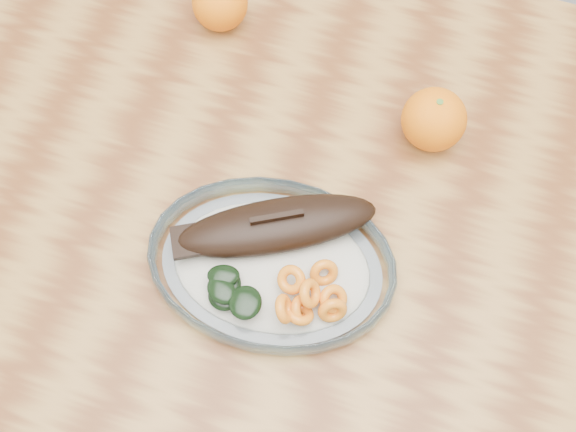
# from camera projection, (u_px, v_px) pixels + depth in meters

# --- Properties ---
(ground) EXTENTS (3.00, 3.00, 0.00)m
(ground) POSITION_uv_depth(u_px,v_px,m) (287.00, 349.00, 1.55)
(ground) COLOR slate
(ground) RESTS_ON ground
(dining_table) EXTENTS (1.20, 0.80, 0.75)m
(dining_table) POSITION_uv_depth(u_px,v_px,m) (286.00, 228.00, 0.96)
(dining_table) COLOR brown
(dining_table) RESTS_ON ground
(plated_meal) EXTENTS (0.56, 0.56, 0.08)m
(plated_meal) POSITION_uv_depth(u_px,v_px,m) (272.00, 261.00, 0.81)
(plated_meal) COLOR white
(plated_meal) RESTS_ON dining_table
(orange_left) EXTENTS (0.07, 0.07, 0.07)m
(orange_left) POSITION_uv_depth(u_px,v_px,m) (220.00, 3.00, 0.94)
(orange_left) COLOR #F76505
(orange_left) RESTS_ON dining_table
(orange_right) EXTENTS (0.08, 0.08, 0.08)m
(orange_right) POSITION_uv_depth(u_px,v_px,m) (434.00, 120.00, 0.86)
(orange_right) COLOR #F76505
(orange_right) RESTS_ON dining_table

